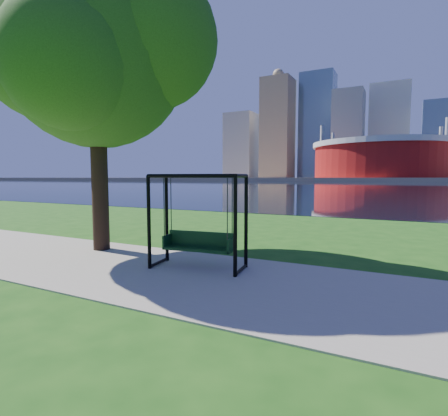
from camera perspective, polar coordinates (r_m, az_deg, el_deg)
The scene contains 8 objects.
ground at distance 7.75m, azimuth -1.33°, elevation -10.53°, with size 900.00×900.00×0.00m, color #1E5114.
path at distance 7.33m, azimuth -3.24°, elevation -11.33°, with size 120.00×4.00×0.03m, color #9E937F.
river at distance 108.64m, azimuth 25.43°, elevation 3.43°, with size 900.00×180.00×0.02m, color black.
far_bank at distance 312.58m, azimuth 26.70°, elevation 4.28°, with size 900.00×228.00×2.00m, color #937F60.
stadium at distance 242.24m, azimuth 24.24°, elevation 7.44°, with size 83.00×83.00×32.00m.
skyline at distance 327.79m, azimuth 26.21°, elevation 10.42°, with size 392.00×66.00×96.50m.
swing at distance 7.91m, azimuth -4.22°, elevation -2.54°, with size 2.21×1.20×2.15m.
park_tree at distance 11.09m, azimuth -20.18°, elevation 22.83°, with size 6.41×5.79×7.96m.
Camera 1 is at (3.58, -6.56, 2.08)m, focal length 28.00 mm.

